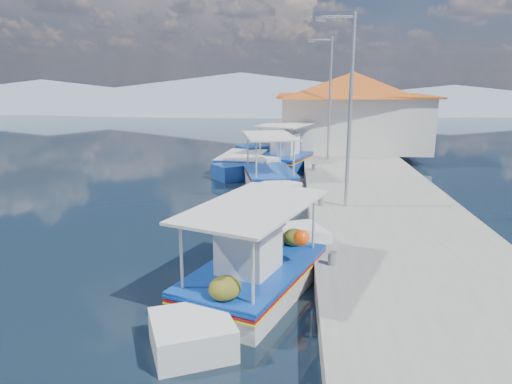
{
  "coord_description": "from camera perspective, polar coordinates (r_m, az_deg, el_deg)",
  "views": [
    {
      "loc": [
        2.9,
        -12.93,
        4.62
      ],
      "look_at": [
        1.79,
        0.45,
        1.3
      ],
      "focal_mm": 32.84,
      "sensor_mm": 36.0,
      "label": 1
    }
  ],
  "objects": [
    {
      "name": "ground",
      "position": [
        14.03,
        -7.48,
        -5.45
      ],
      "size": [
        160.0,
        160.0,
        0.0
      ],
      "primitive_type": "plane",
      "color": "black",
      "rests_on": "ground"
    },
    {
      "name": "quay",
      "position": [
        19.66,
        13.41,
        0.66
      ],
      "size": [
        5.0,
        44.0,
        0.5
      ],
      "primitive_type": "cube",
      "color": "gray",
      "rests_on": "ground"
    },
    {
      "name": "bollards",
      "position": [
        18.63,
        7.42,
        1.47
      ],
      "size": [
        0.2,
        17.2,
        0.3
      ],
      "color": "#A5A8AD",
      "rests_on": "quay"
    },
    {
      "name": "main_caique",
      "position": [
        10.36,
        -0.29,
        -9.94
      ],
      "size": [
        3.59,
        6.35,
        2.25
      ],
      "rotation": [
        0.0,
        0.0,
        0.38
      ],
      "color": "silver",
      "rests_on": "ground"
    },
    {
      "name": "caique_green_canopy",
      "position": [
        20.35,
        1.67,
        1.82
      ],
      "size": [
        2.84,
        6.41,
        2.45
      ],
      "rotation": [
        0.0,
        0.0,
        -0.21
      ],
      "color": "silver",
      "rests_on": "ground"
    },
    {
      "name": "caique_blue_hull",
      "position": [
        23.91,
        -1.71,
        3.52
      ],
      "size": [
        2.48,
        6.58,
        1.18
      ],
      "rotation": [
        0.0,
        0.0,
        0.12
      ],
      "color": "#19479B",
      "rests_on": "ground"
    },
    {
      "name": "caique_far",
      "position": [
        24.66,
        3.8,
        4.16
      ],
      "size": [
        3.74,
        6.72,
        2.52
      ],
      "rotation": [
        0.0,
        0.0,
        0.36
      ],
      "color": "#19479B",
      "rests_on": "ground"
    },
    {
      "name": "harbor_building",
      "position": [
        28.18,
        11.64,
        9.85
      ],
      "size": [
        10.49,
        10.49,
        4.4
      ],
      "color": "silver",
      "rests_on": "quay"
    },
    {
      "name": "lamp_post_near",
      "position": [
        15.03,
        11.08,
        10.71
      ],
      "size": [
        1.21,
        0.14,
        6.0
      ],
      "color": "#A5A8AD",
      "rests_on": "quay"
    },
    {
      "name": "lamp_post_far",
      "position": [
        24.0,
        8.79,
        11.89
      ],
      "size": [
        1.21,
        0.14,
        6.0
      ],
      "color": "#A5A8AD",
      "rests_on": "quay"
    },
    {
      "name": "mountain_ridge",
      "position": [
        69.07,
        7.95,
        11.61
      ],
      "size": [
        171.4,
        96.0,
        5.5
      ],
      "color": "gray",
      "rests_on": "ground"
    }
  ]
}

